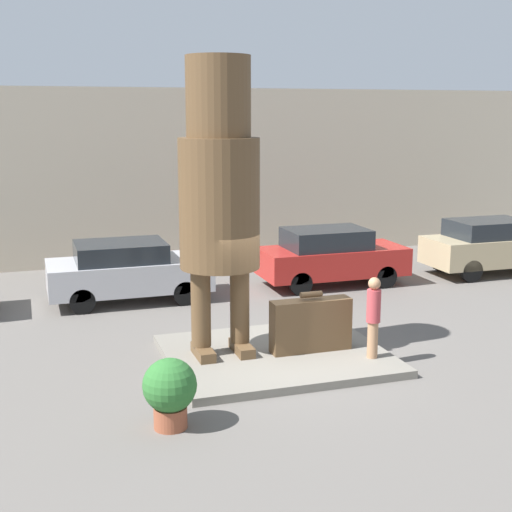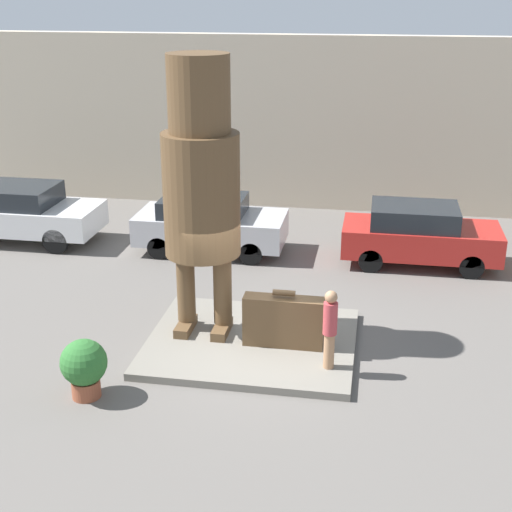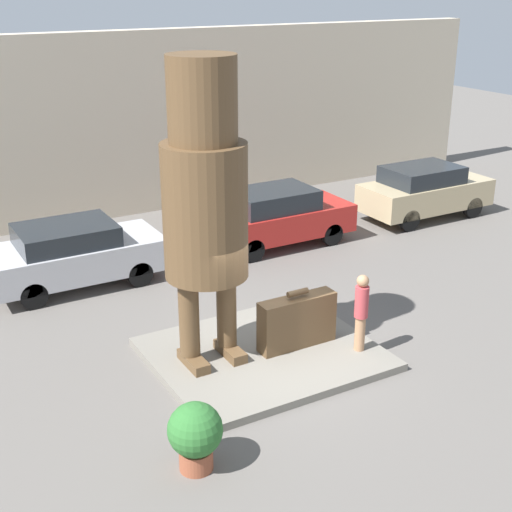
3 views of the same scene
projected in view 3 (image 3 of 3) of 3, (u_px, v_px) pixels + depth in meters
ground_plane at (264, 358)px, 13.78m from camera, size 60.00×60.00×0.00m
pedestal at (264, 354)px, 13.75m from camera, size 4.16×3.55×0.15m
building_backdrop at (92, 128)px, 20.87m from camera, size 28.00×0.60×5.45m
statue_figure at (205, 192)px, 12.29m from camera, size 1.51×1.51×5.56m
giant_suitcase at (297, 321)px, 13.74m from camera, size 1.59×0.39×1.19m
tourist at (361, 309)px, 13.46m from camera, size 0.26×0.26×1.56m
parked_car_silver at (74, 253)px, 16.76m from camera, size 4.02×1.82×1.53m
parked_car_red at (277, 216)px, 19.30m from camera, size 4.01×1.72×1.59m
parked_car_tan at (425, 190)px, 21.52m from camera, size 4.05×1.71×1.62m
planter_pot at (195, 434)px, 10.45m from camera, size 0.83×0.83×1.10m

